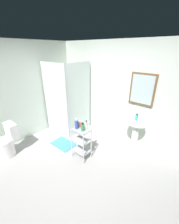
# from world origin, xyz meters

# --- Properties ---
(ground_plane) EXTENTS (4.20, 4.20, 0.02)m
(ground_plane) POSITION_xyz_m (0.00, 0.00, -0.01)
(ground_plane) COLOR gray
(wall_back) EXTENTS (4.20, 0.14, 2.50)m
(wall_back) POSITION_xyz_m (0.01, 1.85, 1.25)
(wall_back) COLOR silver
(wall_back) RESTS_ON ground_plane
(wall_left) EXTENTS (0.10, 4.20, 2.50)m
(wall_left) POSITION_xyz_m (-1.85, 0.00, 1.25)
(wall_left) COLOR silver
(wall_left) RESTS_ON ground_plane
(shower_stall) EXTENTS (0.92, 0.92, 2.00)m
(shower_stall) POSITION_xyz_m (-1.20, 1.19, 0.46)
(shower_stall) COLOR white
(shower_stall) RESTS_ON ground_plane
(pedestal_sink) EXTENTS (0.46, 0.37, 0.81)m
(pedestal_sink) POSITION_xyz_m (0.72, 1.52, 0.58)
(pedestal_sink) COLOR white
(pedestal_sink) RESTS_ON ground_plane
(sink_faucet) EXTENTS (0.03, 0.03, 0.10)m
(sink_faucet) POSITION_xyz_m (0.72, 1.64, 0.86)
(sink_faucet) COLOR silver
(sink_faucet) RESTS_ON pedestal_sink
(toilet) EXTENTS (0.37, 0.49, 0.76)m
(toilet) POSITION_xyz_m (-1.48, -0.49, 0.31)
(toilet) COLOR white
(toilet) RESTS_ON ground_plane
(storage_cart) EXTENTS (0.38, 0.28, 0.74)m
(storage_cart) POSITION_xyz_m (-0.10, 0.53, 0.44)
(storage_cart) COLOR silver
(storage_cart) RESTS_ON ground_plane
(hand_soap_bottle) EXTENTS (0.06, 0.06, 0.16)m
(hand_soap_bottle) POSITION_xyz_m (0.69, 1.54, 0.88)
(hand_soap_bottle) COLOR #2DBC99
(hand_soap_bottle) RESTS_ON pedestal_sink
(body_wash_bottle_green) EXTENTS (0.07, 0.07, 0.19)m
(body_wash_bottle_green) POSITION_xyz_m (-0.03, 0.52, 0.82)
(body_wash_bottle_green) COLOR #319158
(body_wash_bottle_green) RESTS_ON storage_cart
(shampoo_bottle_blue) EXTENTS (0.07, 0.07, 0.24)m
(shampoo_bottle_blue) POSITION_xyz_m (-0.19, 0.50, 0.84)
(shampoo_bottle_blue) COLOR #2E50B8
(shampoo_bottle_blue) RESTS_ON storage_cart
(lotion_bottle_white) EXTENTS (0.06, 0.06, 0.21)m
(lotion_bottle_white) POSITION_xyz_m (-0.01, 0.61, 0.83)
(lotion_bottle_white) COLOR white
(lotion_bottle_white) RESTS_ON storage_cart
(rinse_cup) EXTENTS (0.08, 0.08, 0.10)m
(rinse_cup) POSITION_xyz_m (-0.19, 0.60, 0.79)
(rinse_cup) COLOR #B24742
(rinse_cup) RESTS_ON storage_cart
(bath_mat) EXTENTS (0.60, 0.40, 0.02)m
(bath_mat) POSITION_xyz_m (-0.79, 0.57, 0.01)
(bath_mat) COLOR teal
(bath_mat) RESTS_ON ground_plane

